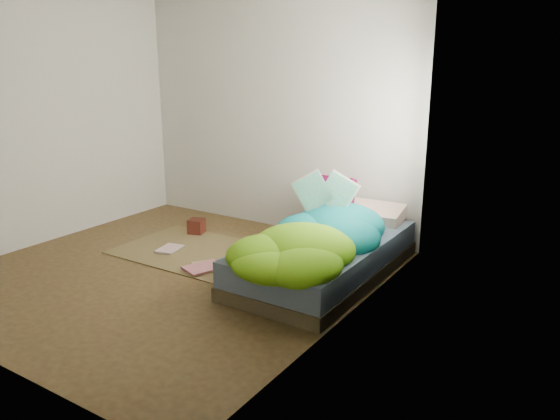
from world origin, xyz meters
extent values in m
cube|color=#402E18|center=(0.00, 0.00, 0.00)|extent=(3.50, 3.50, 0.00)
cube|color=silver|center=(0.00, 1.75, 1.30)|extent=(3.50, 0.04, 2.60)
cube|color=silver|center=(-1.75, 0.00, 1.30)|extent=(0.04, 3.50, 2.60)
cube|color=silver|center=(1.75, 0.00, 1.30)|extent=(0.04, 3.50, 2.60)
cube|color=white|center=(1.74, 0.90, 1.40)|extent=(0.01, 1.00, 1.20)
cube|color=#3D3421|center=(1.22, 0.72, 0.06)|extent=(1.00, 2.00, 0.12)
cube|color=#475872|center=(1.22, 0.72, 0.23)|extent=(0.98, 1.96, 0.22)
cube|color=brown|center=(-0.15, 0.55, 0.01)|extent=(1.60, 1.10, 0.01)
cube|color=#F0E5CF|center=(1.33, 1.51, 0.41)|extent=(0.63, 0.41, 0.13)
cube|color=#460417|center=(0.95, 1.36, 0.55)|extent=(0.43, 0.15, 0.43)
cube|color=#38110C|center=(-0.55, 1.00, 0.09)|extent=(0.20, 0.20, 0.16)
imported|color=white|center=(-0.51, 0.40, 0.02)|extent=(0.25, 0.31, 0.02)
imported|color=#C47175|center=(0.11, 0.25, 0.03)|extent=(0.36, 0.41, 0.03)
imported|color=tan|center=(0.14, 0.16, 0.02)|extent=(0.34, 0.33, 0.02)
camera|label=1|loc=(3.38, -3.39, 1.91)|focal=35.00mm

